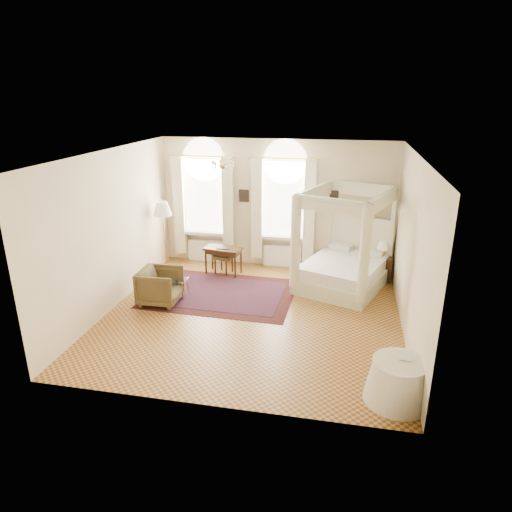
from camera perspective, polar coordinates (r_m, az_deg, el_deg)
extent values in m
plane|color=#AC7532|center=(9.58, -0.43, -7.33)|extent=(6.00, 6.00, 0.00)
plane|color=beige|center=(11.80, 2.56, 6.44)|extent=(6.00, 0.00, 6.00)
plane|color=beige|center=(6.25, -6.17, -6.07)|extent=(6.00, 0.00, 6.00)
plane|color=beige|center=(9.99, -17.58, 3.06)|extent=(0.00, 6.00, 6.00)
plane|color=beige|center=(8.86, 18.88, 0.84)|extent=(0.00, 6.00, 6.00)
plane|color=white|center=(8.60, -0.49, 12.66)|extent=(6.00, 6.00, 0.00)
cube|color=white|center=(12.17, -6.39, 7.47)|extent=(1.10, 0.04, 1.90)
cylinder|color=white|center=(12.01, -6.57, 11.90)|extent=(1.10, 0.04, 1.10)
cube|color=white|center=(12.33, -6.34, 2.88)|extent=(1.32, 0.24, 0.08)
cube|color=beige|center=(12.29, -9.58, 6.24)|extent=(0.28, 0.14, 2.60)
cube|color=beige|center=(11.88, -3.50, 6.02)|extent=(0.28, 0.14, 2.60)
cube|color=white|center=(12.51, -6.23, 0.67)|extent=(1.00, 0.12, 0.58)
cube|color=white|center=(11.71, 3.53, 7.07)|extent=(1.10, 0.04, 1.90)
cylinder|color=white|center=(11.54, 3.62, 11.68)|extent=(1.10, 0.04, 1.10)
cube|color=white|center=(11.88, 3.36, 2.31)|extent=(1.32, 0.24, 0.08)
cube|color=beige|center=(11.71, 0.12, 5.85)|extent=(0.28, 0.14, 2.60)
cube|color=beige|center=(11.53, 6.69, 5.50)|extent=(0.28, 0.14, 2.60)
cube|color=white|center=(12.06, 3.33, 0.03)|extent=(1.00, 0.12, 0.58)
cylinder|color=#C19140|center=(9.99, -4.20, 12.44)|extent=(0.02, 0.02, 0.40)
sphere|color=#C19140|center=(10.02, -4.17, 11.20)|extent=(0.16, 0.16, 0.16)
sphere|color=beige|center=(9.96, -2.94, 11.57)|extent=(0.07, 0.07, 0.07)
sphere|color=beige|center=(10.17, -3.28, 11.73)|extent=(0.07, 0.07, 0.07)
sphere|color=beige|center=(10.23, -4.50, 11.75)|extent=(0.07, 0.07, 0.07)
sphere|color=beige|center=(10.08, -5.41, 11.61)|extent=(0.07, 0.07, 0.07)
sphere|color=beige|center=(9.86, -5.11, 11.44)|extent=(0.07, 0.07, 0.07)
sphere|color=beige|center=(9.80, -3.85, 11.43)|extent=(0.07, 0.07, 0.07)
cube|color=black|center=(11.89, -1.53, 7.54)|extent=(0.26, 0.03, 0.32)
cube|color=black|center=(11.58, 9.73, 7.44)|extent=(0.22, 0.03, 0.26)
cube|color=beige|center=(11.03, 10.77, -2.91)|extent=(2.31, 2.55, 0.36)
cube|color=silver|center=(10.91, 10.88, -1.37)|extent=(2.18, 2.42, 0.28)
cube|color=beige|center=(11.68, 12.79, 1.99)|extent=(1.62, 0.65, 1.20)
cube|color=beige|center=(11.85, 9.26, 3.74)|extent=(0.11, 0.11, 2.29)
cube|color=beige|center=(11.38, 16.58, 2.49)|extent=(0.11, 0.11, 2.29)
cube|color=beige|center=(10.13, 4.94, 1.16)|extent=(0.11, 0.11, 2.29)
cube|color=beige|center=(9.57, 13.38, -0.44)|extent=(0.11, 0.11, 2.29)
cube|color=beige|center=(11.33, 13.29, 8.70)|extent=(1.62, 0.65, 0.08)
cube|color=beige|center=(9.51, 9.41, 6.91)|extent=(1.62, 0.65, 0.08)
cube|color=beige|center=(10.70, 7.53, 8.42)|extent=(0.79, 1.99, 0.08)
cube|color=beige|center=(10.18, 15.69, 7.28)|extent=(0.79, 1.99, 0.08)
cube|color=beige|center=(11.35, 13.23, 8.01)|extent=(1.66, 0.64, 0.28)
cube|color=beige|center=(9.54, 9.36, 6.10)|extent=(1.66, 0.64, 0.28)
cube|color=beige|center=(10.73, 7.50, 7.69)|extent=(0.77, 2.04, 0.28)
cube|color=beige|center=(10.20, 15.62, 6.52)|extent=(0.77, 2.04, 0.28)
cylinder|color=beige|center=(10.09, 4.95, 1.69)|extent=(0.22, 0.22, 2.09)
cylinder|color=beige|center=(9.54, 13.42, 0.12)|extent=(0.22, 0.22, 2.09)
cube|color=#321B0D|center=(11.56, 15.35, -1.48)|extent=(0.47, 0.44, 0.63)
cylinder|color=#C19140|center=(11.41, 15.50, 0.40)|extent=(0.11, 0.11, 0.19)
cone|color=beige|center=(11.35, 15.58, 1.30)|extent=(0.26, 0.26, 0.21)
cube|color=#321B0D|center=(11.49, -4.13, 0.92)|extent=(0.99, 0.64, 0.06)
cube|color=#321B0D|center=(11.51, -4.12, 0.52)|extent=(0.89, 0.53, 0.09)
cylinder|color=#321B0D|center=(11.93, -5.46, -0.14)|extent=(0.05, 0.05, 0.65)
cylinder|color=#321B0D|center=(11.60, -1.88, -0.65)|extent=(0.05, 0.05, 0.65)
cylinder|color=#321B0D|center=(11.62, -6.28, -0.72)|extent=(0.05, 0.05, 0.65)
cylinder|color=#321B0D|center=(11.28, -2.63, -1.25)|extent=(0.05, 0.05, 0.65)
imported|color=black|center=(11.45, -4.14, 1.07)|extent=(0.35, 0.24, 0.03)
cube|color=#42391C|center=(11.57, -4.07, -0.07)|extent=(0.52, 0.52, 0.09)
cylinder|color=#321B0D|center=(11.60, -5.11, -1.34)|extent=(0.04, 0.04, 0.41)
cylinder|color=#321B0D|center=(11.45, -3.73, -1.59)|extent=(0.04, 0.04, 0.41)
cylinder|color=#321B0D|center=(11.86, -4.34, -0.84)|extent=(0.04, 0.04, 0.41)
cylinder|color=#321B0D|center=(11.72, -2.97, -1.07)|extent=(0.04, 0.04, 0.41)
imported|color=#45371D|center=(10.16, -11.88, -3.70)|extent=(0.88, 0.85, 0.78)
cube|color=silver|center=(10.45, -10.19, -2.94)|extent=(0.59, 0.41, 0.02)
cylinder|color=#C19140|center=(10.48, -11.74, -4.13)|extent=(0.02, 0.02, 0.39)
cylinder|color=#C19140|center=(10.30, -9.15, -4.40)|extent=(0.02, 0.02, 0.39)
cylinder|color=#C19140|center=(10.75, -11.06, -3.44)|extent=(0.02, 0.02, 0.39)
cylinder|color=#C19140|center=(10.58, -8.53, -3.69)|extent=(0.02, 0.02, 0.39)
cylinder|color=#C19140|center=(12.07, -11.09, -1.74)|extent=(0.32, 0.32, 0.03)
cylinder|color=#C19140|center=(11.81, -11.34, 1.80)|extent=(0.04, 0.04, 1.60)
cone|color=beige|center=(11.59, -11.62, 5.82)|extent=(0.47, 0.47, 0.34)
cube|color=#3D130E|center=(10.57, -4.41, -4.67)|extent=(3.37, 2.46, 0.01)
cube|color=black|center=(10.56, -4.41, -4.64)|extent=(2.84, 1.93, 0.01)
cone|color=white|center=(7.32, 17.33, -14.80)|extent=(0.98, 0.98, 0.63)
cylinder|color=white|center=(7.14, 17.60, -12.57)|extent=(0.80, 0.80, 0.04)
imported|color=black|center=(7.25, 17.40, -11.75)|extent=(0.21, 0.28, 0.03)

